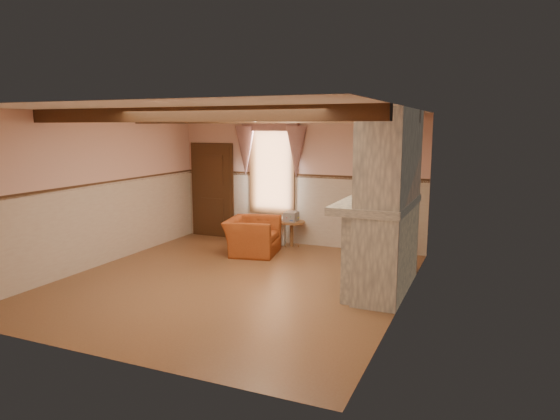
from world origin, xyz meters
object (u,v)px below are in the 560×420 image
at_px(mantel_clock, 387,188).
at_px(bowl, 378,197).
at_px(radiator, 269,231).
at_px(armchair, 253,236).
at_px(side_table, 292,234).
at_px(oil_lamp, 386,187).

bearing_deg(mantel_clock, bowl, -90.00).
relative_size(radiator, bowl, 2.05).
bearing_deg(armchair, mantel_clock, -111.27).
height_order(armchair, side_table, armchair).
xyz_separation_m(bowl, oil_lamp, (0.00, 0.58, 0.10)).
xyz_separation_m(side_table, oil_lamp, (2.27, -1.49, 1.29)).
height_order(mantel_clock, oil_lamp, oil_lamp).
bearing_deg(oil_lamp, armchair, 167.48).
relative_size(radiator, mantel_clock, 2.92).
bearing_deg(radiator, oil_lamp, -38.18).
xyz_separation_m(radiator, mantel_clock, (2.79, -1.39, 1.22)).
bearing_deg(mantel_clock, radiator, 153.48).
distance_m(side_table, bowl, 3.30).
xyz_separation_m(armchair, oil_lamp, (2.77, -0.61, 1.20)).
bearing_deg(bowl, oil_lamp, 90.00).
distance_m(armchair, radiator, 0.88).
bearing_deg(bowl, radiator, 143.43).
height_order(side_table, radiator, radiator).
distance_m(radiator, mantel_clock, 3.35).
bearing_deg(side_table, armchair, -119.50).
bearing_deg(side_table, oil_lamp, -33.35).
distance_m(armchair, bowl, 3.21).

